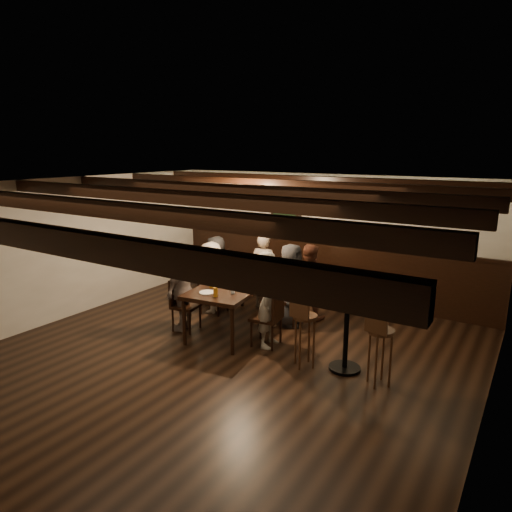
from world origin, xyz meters
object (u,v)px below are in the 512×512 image
Objects in this scene: person_right_far at (270,300)px; dining_table at (238,286)px; chair_right_far at (267,327)px; person_left_near at (211,277)px; person_bench_left at (216,270)px; chair_left_far at (185,314)px; bar_stool_left at (304,340)px; chair_left_near at (213,296)px; bar_stool_right at (379,356)px; high_top_table at (347,322)px; person_bench_centre at (264,271)px; person_right_near at (291,285)px; chair_right_near at (289,309)px; person_left_far at (183,289)px; person_bench_right at (308,281)px.

dining_table is at bearing 59.04° from person_right_far.
chair_right_far is 1.76m from person_left_near.
person_bench_left is (-1.79, 1.12, 0.37)m from chair_right_far.
bar_stool_left is at bearing 78.77° from chair_left_far.
person_right_far is (0.80, -0.34, 0.01)m from dining_table.
dining_table is 2.28× the size of chair_left_near.
person_left_near reaches higher than chair_right_far.
bar_stool_left is (2.19, -0.13, 0.12)m from chair_left_far.
bar_stool_right is (3.32, -0.97, 0.09)m from chair_left_near.
bar_stool_left is at bearing -157.65° from high_top_table.
person_bench_centre is 0.96m from person_right_near.
person_right_far reaches higher than chair_right_far.
high_top_table is (2.85, -0.81, 0.03)m from person_left_near.
chair_right_near is at bearing 144.05° from high_top_table.
dining_table is at bearing 90.00° from person_bench_centre.
person_right_near is (0.68, 0.55, -0.02)m from dining_table.
person_left_far is at bearing 90.00° from chair_right_far.
person_right_near is at bearing 30.96° from dining_table.
person_left_near is at bearing 161.48° from bar_stool_left.
person_bench_right is at bearing 130.75° from high_top_table.
chair_right_far is (0.12, -0.89, 0.00)m from chair_right_near.
person_left_far is 1.31× the size of bar_stool_left.
person_bench_right is at bearing -7.64° from chair_right_far.
person_bench_centre reaches higher than person_left_near.
chair_left_near is 1.06× the size of chair_right_near.
bar_stool_right is at bearing -129.53° from chair_right_near.
person_left_near reaches higher than high_top_table.
person_right_near is 2.22m from bar_stool_right.
person_bench_left is 3.83m from bar_stool_right.
person_right_far reaches higher than person_left_near.
chair_right_near is 0.87× the size of bar_stool_right.
chair_right_far is at bearing -32.04° from dining_table.
bar_stool_right is (3.35, -0.97, -0.25)m from person_left_near.
person_bench_centre is at bearing 90.00° from dining_table.
high_top_table is (2.73, 0.08, -0.01)m from person_left_far.
dining_table is 1.05m from person_bench_centre.
person_bench_centre is at bearing 157.45° from bar_stool_right.
person_bench_centre is at bearing 145.45° from high_top_table.
chair_left_near is 0.66× the size of person_right_far.
person_right_near is at bearing 90.00° from person_left_near.
dining_table is 0.96m from chair_left_far.
chair_right_near is 0.64× the size of person_bench_centre.
person_left_far reaches higher than person_left_near.
chair_left_near reaches higher than dining_table.
chair_right_near reaches higher than dining_table.
chair_right_near is 0.41m from person_right_near.
person_bench_right is 0.95× the size of person_right_near.
person_left_far reaches higher than bar_stool_left.
chair_left_far is 0.62× the size of person_right_near.
person_right_near reaches higher than chair_right_near.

